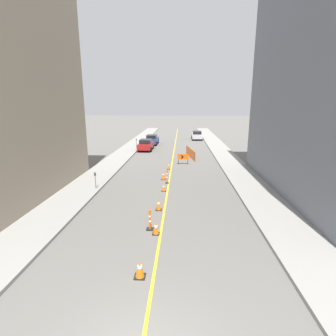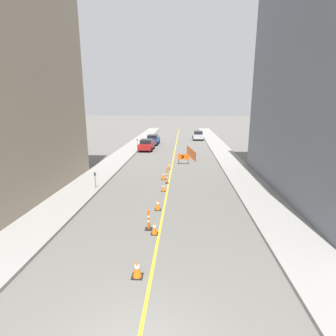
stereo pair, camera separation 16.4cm
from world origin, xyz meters
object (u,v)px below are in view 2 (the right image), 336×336
object	(u,v)px
traffic_cone_second	(154,228)
parked_car_curb_near	(147,145)
delineator_post_rear	(167,177)
parking_meter_far_curb	(137,141)
parking_meter_near_curb	(95,177)
delineator_post_front	(149,221)
parked_car_curb_far	(198,135)
traffic_cone_third	(158,205)
arrow_barricade_primary	(183,157)
parked_car_curb_mid	(153,140)
traffic_cone_nearest	(137,269)
traffic_cone_farthest	(169,166)
traffic_cone_fourth	(163,188)
traffic_cone_fifth	(163,175)

from	to	relation	value
traffic_cone_second	parked_car_curb_near	distance (m)	24.90
delineator_post_rear	parking_meter_far_curb	world-z (taller)	parking_meter_far_curb
traffic_cone_second	parking_meter_near_curb	world-z (taller)	parking_meter_near_curb
delineator_post_front	parking_meter_far_curb	world-z (taller)	parking_meter_far_curb
parked_car_curb_far	parking_meter_near_curb	world-z (taller)	parked_car_curb_far
traffic_cone_third	parked_car_curb_near	distance (m)	21.81
delineator_post_front	parked_car_curb_near	size ratio (longest dim) A/B	0.26
arrow_barricade_primary	parked_car_curb_mid	distance (m)	15.15
traffic_cone_second	parking_meter_far_curb	size ratio (longest dim) A/B	0.46
traffic_cone_nearest	parking_meter_far_curb	distance (m)	29.04
parked_car_curb_far	parking_meter_near_curb	bearing A→B (deg)	-106.83
traffic_cone_farthest	delineator_post_rear	bearing A→B (deg)	-88.86
traffic_cone_farthest	parked_car_curb_near	xyz separation A→B (m)	(-3.76, 11.00, 0.48)
parking_meter_far_curb	traffic_cone_nearest	bearing A→B (deg)	-80.21
traffic_cone_nearest	parking_meter_near_curb	distance (m)	11.23
traffic_cone_third	arrow_barricade_primary	world-z (taller)	arrow_barricade_primary
parked_car_curb_near	traffic_cone_second	bearing A→B (deg)	-79.10
traffic_cone_nearest	traffic_cone_fourth	distance (m)	10.10
traffic_cone_fourth	delineator_post_rear	size ratio (longest dim) A/B	0.49
traffic_cone_second	parking_meter_far_curb	distance (m)	25.76
delineator_post_front	parking_meter_near_curb	bearing A→B (deg)	128.19
arrow_barricade_primary	parked_car_curb_near	distance (m)	10.17
traffic_cone_fifth	delineator_post_front	distance (m)	9.38
traffic_cone_third	parked_car_curb_mid	size ratio (longest dim) A/B	0.16
traffic_cone_farthest	parked_car_curb_mid	bearing A→B (deg)	101.97
traffic_cone_second	parked_car_curb_far	size ratio (longest dim) A/B	0.15
traffic_cone_fourth	parking_meter_near_curb	bearing A→B (deg)	-179.58
traffic_cone_second	parked_car_curb_mid	world-z (taller)	parked_car_curb_mid
traffic_cone_fourth	arrow_barricade_primary	distance (m)	9.31
traffic_cone_second	arrow_barricade_primary	distance (m)	15.95
parked_car_curb_far	delineator_post_front	bearing A→B (deg)	-96.61
parked_car_curb_far	parking_meter_far_curb	xyz separation A→B (m)	(-9.35, -11.53, 0.36)
traffic_cone_fourth	parking_meter_far_curb	world-z (taller)	parking_meter_far_curb
traffic_cone_second	traffic_cone_fourth	bearing A→B (deg)	90.45
traffic_cone_fourth	arrow_barricade_primary	bearing A→B (deg)	80.74
parking_meter_near_curb	delineator_post_rear	bearing A→B (deg)	21.77
traffic_cone_fourth	parked_car_curb_far	xyz separation A→B (m)	(4.17, 30.03, 0.51)
traffic_cone_second	traffic_cone_farthest	world-z (taller)	traffic_cone_second
delineator_post_front	arrow_barricade_primary	size ratio (longest dim) A/B	0.92
traffic_cone_third	arrow_barricade_primary	bearing A→B (deg)	83.00
arrow_barricade_primary	parked_car_curb_near	world-z (taller)	parked_car_curb_near
traffic_cone_nearest	parked_car_curb_far	xyz separation A→B (m)	(4.41, 40.13, 0.47)
parked_car_curb_mid	parked_car_curb_far	bearing A→B (deg)	42.69
traffic_cone_fourth	parked_car_curb_near	bearing A→B (deg)	101.74
traffic_cone_nearest	parked_car_curb_mid	distance (m)	33.74
traffic_cone_second	traffic_cone_farthest	xyz separation A→B (m)	(-0.01, 13.60, -0.00)
delineator_post_front	parking_meter_far_curb	bearing A→B (deg)	101.13
traffic_cone_nearest	parked_car_curb_far	size ratio (longest dim) A/B	0.16
traffic_cone_fourth	traffic_cone_farthest	size ratio (longest dim) A/B	0.90
traffic_cone_fifth	parked_car_curb_near	world-z (taller)	parked_car_curb_near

